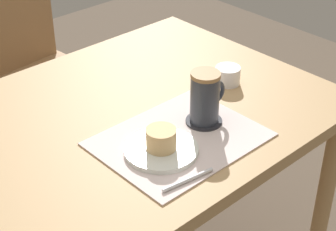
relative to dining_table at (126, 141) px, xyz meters
name	(u,v)px	position (x,y,z in m)	size (l,w,h in m)	color
dining_table	(126,141)	(0.00, 0.00, 0.00)	(1.07, 0.79, 0.72)	tan
wooden_chair	(32,67)	(0.16, 0.76, -0.12)	(0.46, 0.46, 0.93)	#997047
placemat	(179,139)	(0.02, -0.18, 0.09)	(0.38, 0.30, 0.00)	silver
pastry_plate	(161,150)	(-0.04, -0.19, 0.09)	(0.17, 0.17, 0.01)	silver
pastry	(161,139)	(-0.04, -0.19, 0.12)	(0.07, 0.07, 0.05)	#E5BC7F
coffee_coaster	(204,121)	(0.12, -0.17, 0.09)	(0.09, 0.09, 0.01)	#232328
coffee_mug	(205,97)	(0.12, -0.17, 0.16)	(0.11, 0.07, 0.13)	#2D333D
teaspoon	(188,180)	(-0.07, -0.31, 0.09)	(0.01, 0.01, 0.13)	silver
sugar_bowl	(228,75)	(0.32, -0.07, 0.11)	(0.07, 0.07, 0.05)	white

